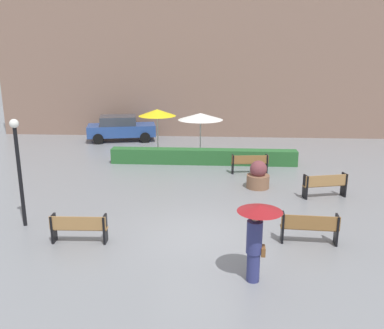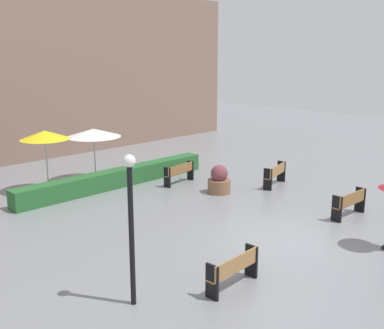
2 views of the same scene
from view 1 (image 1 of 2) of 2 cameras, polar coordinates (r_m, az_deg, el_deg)
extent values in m
plane|color=gray|center=(12.98, 0.69, -9.52)|extent=(60.00, 60.00, 0.00)
cube|color=olive|center=(12.72, 15.79, -8.38)|extent=(1.67, 0.37, 0.04)
cube|color=olive|center=(12.49, 15.97, -7.69)|extent=(1.65, 0.14, 0.42)
cube|color=black|center=(12.61, 12.32, -8.41)|extent=(0.08, 0.37, 0.90)
cube|color=black|center=(12.85, 19.22, -8.48)|extent=(0.08, 0.37, 0.90)
cube|color=#9E7242|center=(16.77, 17.73, -2.73)|extent=(1.73, 0.67, 0.04)
cube|color=#9E7242|center=(16.58, 18.04, -2.12)|extent=(1.68, 0.45, 0.43)
cube|color=black|center=(16.41, 15.29, -2.99)|extent=(0.15, 0.37, 0.93)
cube|color=black|center=(17.14, 20.13, -2.61)|extent=(0.15, 0.37, 0.93)
cube|color=#9E7242|center=(12.74, -15.18, -8.45)|extent=(1.65, 0.32, 0.04)
cube|color=#9E7242|center=(12.53, -15.45, -7.79)|extent=(1.65, 0.10, 0.40)
cube|color=black|center=(12.97, -18.47, -8.31)|extent=(0.07, 0.36, 0.85)
cube|color=black|center=(12.53, -11.83, -8.66)|extent=(0.07, 0.36, 0.85)
cube|color=olive|center=(19.36, 7.91, 0.19)|extent=(1.71, 0.43, 0.04)
cube|color=olive|center=(19.18, 8.01, 0.69)|extent=(1.69, 0.23, 0.38)
cube|color=black|center=(19.22, 5.61, 0.04)|extent=(0.10, 0.34, 0.87)
cube|color=black|center=(19.51, 10.19, 0.10)|extent=(0.10, 0.34, 0.87)
cylinder|color=navy|center=(10.50, 8.40, -13.71)|extent=(0.32, 0.32, 0.75)
cube|color=black|center=(10.72, 8.31, -15.13)|extent=(0.27, 0.33, 0.08)
cylinder|color=navy|center=(10.15, 8.57, -9.83)|extent=(0.38, 0.38, 0.81)
sphere|color=tan|center=(9.95, 8.68, -7.15)|extent=(0.21, 0.21, 0.21)
cube|color=brown|center=(10.34, 9.72, -11.59)|extent=(0.11, 0.28, 0.22)
cylinder|color=black|center=(10.04, 9.21, -8.35)|extent=(0.02, 0.02, 0.90)
cone|color=maroon|center=(9.87, 9.32, -5.95)|extent=(1.08, 1.08, 0.16)
cylinder|color=brown|center=(17.34, 9.04, -2.30)|extent=(0.93, 0.93, 0.55)
sphere|color=brown|center=(17.19, 9.11, -0.62)|extent=(0.70, 0.70, 0.70)
cylinder|color=black|center=(14.11, -22.53, -1.71)|extent=(0.12, 0.12, 3.21)
sphere|color=white|center=(13.74, -23.25, 5.20)|extent=(0.28, 0.28, 0.28)
cylinder|color=silver|center=(22.13, -4.74, 4.07)|extent=(0.06, 0.06, 2.38)
cone|color=yellow|center=(21.94, -4.81, 7.12)|extent=(1.96, 1.96, 0.35)
cylinder|color=silver|center=(21.92, 1.15, 3.77)|extent=(0.06, 0.06, 2.20)
cone|color=white|center=(21.73, 1.17, 6.62)|extent=(2.35, 2.35, 0.35)
cube|color=#28602D|center=(20.81, 1.57, 1.10)|extent=(9.27, 0.70, 0.74)
cube|color=#846656|center=(27.80, 2.58, 13.33)|extent=(28.00, 1.20, 9.10)
cube|color=#28478C|center=(26.71, -9.63, 4.68)|extent=(4.48, 2.63, 0.70)
cube|color=#333842|center=(26.61, -10.12, 5.98)|extent=(2.50, 2.06, 0.55)
cylinder|color=black|center=(27.65, -6.62, 4.41)|extent=(0.67, 0.36, 0.64)
cylinder|color=black|center=(25.94, -6.45, 3.70)|extent=(0.67, 0.36, 0.64)
cylinder|color=black|center=(27.69, -12.55, 4.16)|extent=(0.67, 0.36, 0.64)
cylinder|color=black|center=(25.98, -12.77, 3.44)|extent=(0.67, 0.36, 0.64)
camera|label=2|loc=(12.79, -66.74, 6.58)|focal=43.31mm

